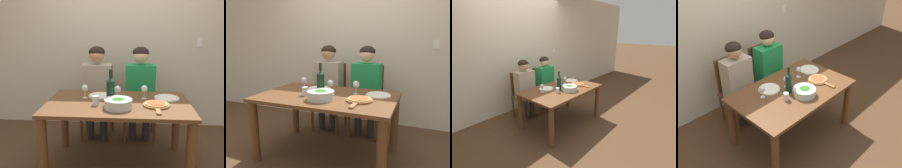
{
  "view_description": "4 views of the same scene",
  "coord_description": "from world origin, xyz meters",
  "views": [
    {
      "loc": [
        0.14,
        -2.61,
        1.54
      ],
      "look_at": [
        -0.07,
        0.06,
        0.91
      ],
      "focal_mm": 42.0,
      "sensor_mm": 36.0,
      "label": 1
    },
    {
      "loc": [
        0.97,
        -2.11,
        1.34
      ],
      "look_at": [
        0.07,
        0.15,
        0.83
      ],
      "focal_mm": 35.0,
      "sensor_mm": 36.0,
      "label": 2
    },
    {
      "loc": [
        -2.35,
        -2.12,
        1.83
      ],
      "look_at": [
        0.1,
        0.01,
        0.79
      ],
      "focal_mm": 28.0,
      "sensor_mm": 36.0,
      "label": 3
    },
    {
      "loc": [
        -2.0,
        -1.89,
        2.52
      ],
      "look_at": [
        -0.02,
        0.02,
        0.8
      ],
      "focal_mm": 42.0,
      "sensor_mm": 36.0,
      "label": 4
    }
  ],
  "objects": [
    {
      "name": "pizza_on_board",
      "position": [
        0.39,
        -0.1,
        0.74
      ],
      "size": [
        0.27,
        0.41,
        0.04
      ],
      "color": "brown",
      "rests_on": "dining_table"
    },
    {
      "name": "wine_glass_centre",
      "position": [
        -0.01,
        0.1,
        0.83
      ],
      "size": [
        0.07,
        0.07,
        0.15
      ],
      "color": "silver",
      "rests_on": "dining_table"
    },
    {
      "name": "wine_glass_left",
      "position": [
        -0.37,
        0.13,
        0.83
      ],
      "size": [
        0.07,
        0.07,
        0.15
      ],
      "color": "silver",
      "rests_on": "dining_table"
    },
    {
      "name": "back_wall",
      "position": [
        0.0,
        1.27,
        1.35
      ],
      "size": [
        10.0,
        0.06,
        2.7
      ],
      "color": "beige",
      "rests_on": "ground"
    },
    {
      "name": "dining_table",
      "position": [
        0.0,
        0.0,
        0.59
      ],
      "size": [
        1.49,
        0.93,
        0.73
      ],
      "color": "brown",
      "rests_on": "ground"
    },
    {
      "name": "dinner_plate_right",
      "position": [
        0.53,
        0.17,
        0.73
      ],
      "size": [
        0.27,
        0.27,
        0.02
      ],
      "color": "silver",
      "rests_on": "dining_table"
    },
    {
      "name": "wine_bottle",
      "position": [
        -0.08,
        -0.01,
        0.87
      ],
      "size": [
        0.08,
        0.08,
        0.35
      ],
      "color": "black",
      "rests_on": "dining_table"
    },
    {
      "name": "chair_right",
      "position": [
        0.25,
        0.82,
        0.52
      ],
      "size": [
        0.42,
        0.42,
        0.97
      ],
      "color": "brown",
      "rests_on": "ground"
    },
    {
      "name": "person_woman",
      "position": [
        -0.31,
        0.71,
        0.75
      ],
      "size": [
        0.47,
        0.51,
        1.24
      ],
      "color": "#28282D",
      "rests_on": "ground"
    },
    {
      "name": "water_tumbler",
      "position": [
        -0.22,
        -0.11,
        0.77
      ],
      "size": [
        0.07,
        0.07,
        0.09
      ],
      "color": "silver",
      "rests_on": "dining_table"
    },
    {
      "name": "person_man",
      "position": [
        0.25,
        0.71,
        0.75
      ],
      "size": [
        0.47,
        0.51,
        1.24
      ],
      "color": "#28282D",
      "rests_on": "ground"
    },
    {
      "name": "dinner_plate_left",
      "position": [
        -0.21,
        0.2,
        0.73
      ],
      "size": [
        0.27,
        0.27,
        0.02
      ],
      "color": "silver",
      "rests_on": "dining_table"
    },
    {
      "name": "ground_plane",
      "position": [
        0.0,
        0.0,
        0.0
      ],
      "size": [
        40.0,
        40.0,
        0.0
      ],
      "primitive_type": "plane",
      "color": "#4C331E"
    },
    {
      "name": "broccoli_bowl",
      "position": [
        0.01,
        -0.19,
        0.77
      ],
      "size": [
        0.28,
        0.28,
        0.1
      ],
      "color": "silver",
      "rests_on": "dining_table"
    },
    {
      "name": "wine_glass_right",
      "position": [
        0.28,
        0.15,
        0.83
      ],
      "size": [
        0.07,
        0.07,
        0.15
      ],
      "color": "silver",
      "rests_on": "dining_table"
    },
    {
      "name": "chair_left",
      "position": [
        -0.31,
        0.82,
        0.52
      ],
      "size": [
        0.42,
        0.42,
        0.97
      ],
      "color": "brown",
      "rests_on": "ground"
    }
  ]
}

